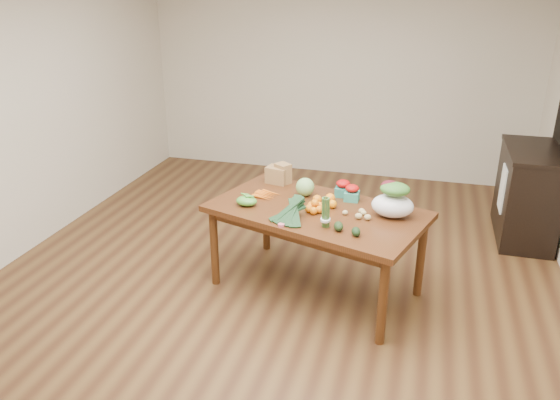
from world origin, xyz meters
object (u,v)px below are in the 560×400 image
(salad_bag, at_px, (393,201))
(cabbage, at_px, (305,187))
(asparagus_bundle, at_px, (326,212))
(cabinet, at_px, (527,194))
(kale_bunch, at_px, (288,212))
(dining_table, at_px, (316,250))
(mandarin_cluster, at_px, (315,205))
(paper_bag, at_px, (278,173))

(salad_bag, bearing_deg, cabbage, 161.98)
(cabbage, bearing_deg, asparagus_bundle, -63.56)
(cabinet, xyz_separation_m, salad_bag, (-1.25, -1.57, 0.41))
(cabinet, relative_size, kale_bunch, 2.55)
(dining_table, xyz_separation_m, mandarin_cluster, (-0.01, -0.04, 0.43))
(cabinet, relative_size, asparagus_bundle, 4.08)
(mandarin_cluster, bearing_deg, paper_bag, 130.49)
(cabinet, height_order, salad_bag, salad_bag)
(paper_bag, bearing_deg, cabbage, -37.71)
(dining_table, distance_m, cabbage, 0.55)
(cabbage, bearing_deg, salad_bag, -18.02)
(dining_table, bearing_deg, kale_bunch, -101.00)
(paper_bag, distance_m, salad_bag, 1.18)
(cabinet, height_order, kale_bunch, cabinet)
(cabinet, distance_m, cabbage, 2.43)
(dining_table, relative_size, kale_bunch, 4.28)
(dining_table, bearing_deg, cabinet, 58.28)
(paper_bag, relative_size, cabbage, 1.64)
(cabinet, bearing_deg, mandarin_cluster, -138.97)
(dining_table, relative_size, cabbage, 10.78)
(cabinet, relative_size, paper_bag, 3.90)
(dining_table, distance_m, mandarin_cluster, 0.43)
(cabbage, bearing_deg, mandarin_cluster, -63.51)
(salad_bag, bearing_deg, cabinet, 51.48)
(paper_bag, height_order, cabbage, paper_bag)
(cabinet, height_order, asparagus_bundle, asparagus_bundle)
(kale_bunch, distance_m, salad_bag, 0.83)
(mandarin_cluster, height_order, kale_bunch, kale_bunch)
(kale_bunch, height_order, asparagus_bundle, asparagus_bundle)
(mandarin_cluster, distance_m, salad_bag, 0.62)
(cabbage, relative_size, mandarin_cluster, 0.88)
(asparagus_bundle, relative_size, salad_bag, 0.76)
(asparagus_bundle, bearing_deg, mandarin_cluster, 134.11)
(cabbage, xyz_separation_m, mandarin_cluster, (0.15, -0.30, -0.03))
(cabbage, relative_size, kale_bunch, 0.40)
(dining_table, relative_size, salad_bag, 5.18)
(cabinet, relative_size, salad_bag, 3.08)
(dining_table, height_order, paper_bag, paper_bag)
(dining_table, xyz_separation_m, cabbage, (-0.16, 0.26, 0.45))
(paper_bag, relative_size, asparagus_bundle, 1.05)
(cabinet, distance_m, salad_bag, 2.04)
(mandarin_cluster, distance_m, kale_bunch, 0.31)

